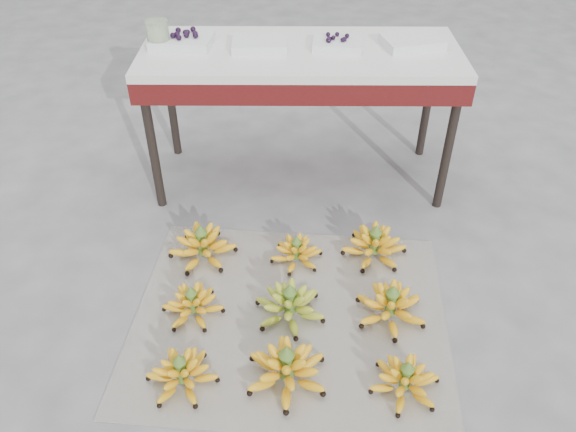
{
  "coord_description": "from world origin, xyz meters",
  "views": [
    {
      "loc": [
        -0.05,
        -1.6,
        1.73
      ],
      "look_at": [
        -0.07,
        0.27,
        0.25
      ],
      "focal_mm": 35.0,
      "sensor_mm": 36.0,
      "label": 1
    }
  ],
  "objects_px": {
    "bunch_front_left": "(182,373)",
    "bunch_mid_center": "(290,305)",
    "newspaper_mat": "(290,317)",
    "bunch_back_center": "(297,252)",
    "glass_jar": "(158,35)",
    "bunch_front_right": "(405,380)",
    "tray_left": "(259,44)",
    "bunch_front_center": "(287,368)",
    "vendor_table": "(300,66)",
    "tray_far_right": "(412,42)",
    "bunch_back_right": "(374,245)",
    "bunch_mid_left": "(193,304)",
    "bunch_mid_right": "(391,306)",
    "tray_right": "(337,44)",
    "bunch_back_left": "(202,246)",
    "tray_far_left": "(182,41)"
  },
  "relations": [
    {
      "from": "bunch_mid_left",
      "to": "bunch_back_right",
      "type": "height_order",
      "value": "bunch_back_right"
    },
    {
      "from": "tray_far_left",
      "to": "tray_right",
      "type": "distance_m",
      "value": 0.73
    },
    {
      "from": "bunch_front_left",
      "to": "bunch_front_center",
      "type": "relative_size",
      "value": 0.8
    },
    {
      "from": "bunch_front_left",
      "to": "bunch_mid_center",
      "type": "xyz_separation_m",
      "value": [
        0.38,
        0.32,
        0.01
      ]
    },
    {
      "from": "bunch_mid_center",
      "to": "vendor_table",
      "type": "distance_m",
      "value": 1.16
    },
    {
      "from": "tray_left",
      "to": "tray_right",
      "type": "height_order",
      "value": "tray_right"
    },
    {
      "from": "bunch_mid_left",
      "to": "tray_right",
      "type": "bearing_deg",
      "value": 66.22
    },
    {
      "from": "vendor_table",
      "to": "tray_far_right",
      "type": "distance_m",
      "value": 0.54
    },
    {
      "from": "tray_left",
      "to": "tray_right",
      "type": "distance_m",
      "value": 0.36
    },
    {
      "from": "bunch_back_center",
      "to": "tray_left",
      "type": "distance_m",
      "value": 0.98
    },
    {
      "from": "tray_far_right",
      "to": "bunch_back_right",
      "type": "bearing_deg",
      "value": -105.73
    },
    {
      "from": "bunch_front_center",
      "to": "bunch_mid_right",
      "type": "height_order",
      "value": "bunch_front_center"
    },
    {
      "from": "bunch_front_left",
      "to": "bunch_front_right",
      "type": "bearing_deg",
      "value": 14.56
    },
    {
      "from": "tray_left",
      "to": "vendor_table",
      "type": "bearing_deg",
      "value": -1.45
    },
    {
      "from": "bunch_front_left",
      "to": "vendor_table",
      "type": "xyz_separation_m",
      "value": [
        0.43,
        1.33,
        0.58
      ]
    },
    {
      "from": "bunch_mid_left",
      "to": "bunch_back_center",
      "type": "xyz_separation_m",
      "value": [
        0.42,
        0.32,
        -0.0
      ]
    },
    {
      "from": "bunch_mid_left",
      "to": "bunch_mid_center",
      "type": "bearing_deg",
      "value": 5.98
    },
    {
      "from": "bunch_mid_right",
      "to": "tray_far_left",
      "type": "bearing_deg",
      "value": 127.03
    },
    {
      "from": "bunch_mid_center",
      "to": "tray_left",
      "type": "relative_size",
      "value": 1.44
    },
    {
      "from": "bunch_mid_center",
      "to": "tray_left",
      "type": "xyz_separation_m",
      "value": [
        -0.15,
        1.01,
        0.68
      ]
    },
    {
      "from": "bunch_front_right",
      "to": "bunch_back_center",
      "type": "height_order",
      "value": "bunch_front_right"
    },
    {
      "from": "newspaper_mat",
      "to": "bunch_back_right",
      "type": "xyz_separation_m",
      "value": [
        0.38,
        0.37,
        0.06
      ]
    },
    {
      "from": "bunch_mid_left",
      "to": "tray_far_right",
      "type": "xyz_separation_m",
      "value": [
        0.96,
        1.03,
        0.69
      ]
    },
    {
      "from": "newspaper_mat",
      "to": "bunch_front_center",
      "type": "relative_size",
      "value": 3.19
    },
    {
      "from": "bunch_back_left",
      "to": "tray_far_right",
      "type": "bearing_deg",
      "value": 56.4
    },
    {
      "from": "newspaper_mat",
      "to": "glass_jar",
      "type": "xyz_separation_m",
      "value": [
        -0.61,
        1.01,
        0.78
      ]
    },
    {
      "from": "bunch_front_right",
      "to": "tray_left",
      "type": "xyz_separation_m",
      "value": [
        -0.56,
        1.35,
        0.68
      ]
    },
    {
      "from": "bunch_back_right",
      "to": "glass_jar",
      "type": "bearing_deg",
      "value": 146.31
    },
    {
      "from": "bunch_front_right",
      "to": "tray_right",
      "type": "relative_size",
      "value": 1.13
    },
    {
      "from": "tray_left",
      "to": "bunch_back_left",
      "type": "bearing_deg",
      "value": -110.57
    },
    {
      "from": "bunch_mid_center",
      "to": "bunch_back_right",
      "type": "height_order",
      "value": "same"
    },
    {
      "from": "tray_far_right",
      "to": "glass_jar",
      "type": "relative_size",
      "value": 2.32
    },
    {
      "from": "newspaper_mat",
      "to": "vendor_table",
      "type": "height_order",
      "value": "vendor_table"
    },
    {
      "from": "bunch_back_left",
      "to": "tray_left",
      "type": "distance_m",
      "value": 0.97
    },
    {
      "from": "tray_far_right",
      "to": "bunch_back_left",
      "type": "bearing_deg",
      "value": -144.52
    },
    {
      "from": "bunch_back_right",
      "to": "tray_left",
      "type": "relative_size",
      "value": 1.13
    },
    {
      "from": "bunch_mid_center",
      "to": "tray_far_right",
      "type": "height_order",
      "value": "tray_far_right"
    },
    {
      "from": "bunch_back_left",
      "to": "glass_jar",
      "type": "height_order",
      "value": "glass_jar"
    },
    {
      "from": "bunch_mid_right",
      "to": "newspaper_mat",
      "type": "bearing_deg",
      "value": 176.45
    },
    {
      "from": "tray_right",
      "to": "glass_jar",
      "type": "relative_size",
      "value": 1.84
    },
    {
      "from": "newspaper_mat",
      "to": "bunch_back_center",
      "type": "distance_m",
      "value": 0.34
    },
    {
      "from": "bunch_mid_right",
      "to": "bunch_back_left",
      "type": "bearing_deg",
      "value": 151.75
    },
    {
      "from": "bunch_front_center",
      "to": "bunch_mid_center",
      "type": "bearing_deg",
      "value": 66.5
    },
    {
      "from": "bunch_mid_left",
      "to": "glass_jar",
      "type": "relative_size",
      "value": 2.08
    },
    {
      "from": "bunch_mid_right",
      "to": "bunch_back_right",
      "type": "distance_m",
      "value": 0.37
    },
    {
      "from": "bunch_front_right",
      "to": "bunch_mid_right",
      "type": "bearing_deg",
      "value": 96.49
    },
    {
      "from": "bunch_back_center",
      "to": "tray_far_right",
      "type": "distance_m",
      "value": 1.13
    },
    {
      "from": "bunch_front_right",
      "to": "glass_jar",
      "type": "height_order",
      "value": "glass_jar"
    },
    {
      "from": "bunch_mid_right",
      "to": "bunch_front_left",
      "type": "bearing_deg",
      "value": -162.04
    },
    {
      "from": "bunch_mid_left",
      "to": "tray_far_left",
      "type": "height_order",
      "value": "tray_far_left"
    }
  ]
}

